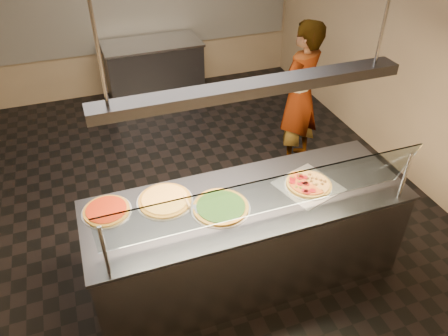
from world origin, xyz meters
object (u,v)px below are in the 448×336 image
object	(u,v)px
pizza_cheese	(165,200)
pizza_spatula	(193,203)
perforated_tray	(308,185)
sneeze_guard	(268,197)
heat_lamp_housing	(253,88)
pizza_spinach	(220,207)
half_pizza_pepperoni	(299,185)
pizza_tomato	(106,210)
worker	(299,96)
half_pizza_sausage	(318,181)
serving_counter	(247,238)
prep_table	(154,71)

from	to	relation	value
pizza_cheese	pizza_spatula	size ratio (longest dim) A/B	2.00
perforated_tray	pizza_spatula	bearing A→B (deg)	175.22
sneeze_guard	heat_lamp_housing	size ratio (longest dim) A/B	1.09
perforated_tray	pizza_spatula	xyz separation A→B (m)	(-1.02, 0.09, 0.02)
perforated_tray	pizza_spatula	distance (m)	1.02
pizza_spinach	pizza_spatula	world-z (taller)	pizza_spatula
perforated_tray	half_pizza_pepperoni	distance (m)	0.10
perforated_tray	pizza_tomato	world-z (taller)	pizza_tomato
worker	half_pizza_pepperoni	bearing A→B (deg)	34.77
pizza_cheese	worker	distance (m)	2.38
worker	pizza_spatula	bearing A→B (deg)	12.97
half_pizza_pepperoni	half_pizza_sausage	size ratio (longest dim) A/B	1.00
half_pizza_pepperoni	pizza_tomato	size ratio (longest dim) A/B	1.06
serving_counter	half_pizza_sausage	world-z (taller)	half_pizza_sausage
prep_table	heat_lamp_housing	size ratio (longest dim) A/B	0.64
half_pizza_sausage	pizza_tomato	bearing A→B (deg)	171.72
sneeze_guard	pizza_cheese	xyz separation A→B (m)	(-0.67, 0.55, -0.28)
serving_counter	pizza_spinach	world-z (taller)	pizza_spinach
half_pizza_pepperoni	heat_lamp_housing	world-z (taller)	heat_lamp_housing
sneeze_guard	pizza_spatula	xyz separation A→B (m)	(-0.46, 0.41, -0.27)
worker	perforated_tray	bearing A→B (deg)	37.47
perforated_tray	prep_table	xyz separation A→B (m)	(-0.54, 3.89, -0.47)
pizza_cheese	pizza_spatula	xyz separation A→B (m)	(0.20, -0.14, 0.01)
heat_lamp_housing	prep_table	bearing A→B (deg)	89.85
serving_counter	prep_table	bearing A→B (deg)	89.85
serving_counter	pizza_spinach	bearing A→B (deg)	-173.57
half_pizza_sausage	prep_table	world-z (taller)	half_pizza_sausage
worker	heat_lamp_housing	xyz separation A→B (m)	(-1.30, -1.56, 1.04)
perforated_tray	heat_lamp_housing	size ratio (longest dim) A/B	0.25
pizza_cheese	sneeze_guard	bearing A→B (deg)	-39.66
sneeze_guard	half_pizza_sausage	bearing A→B (deg)	26.81
half_pizza_pepperoni	pizza_spatula	distance (m)	0.93
pizza_cheese	pizza_spatula	bearing A→B (deg)	-34.52
pizza_cheese	half_pizza_pepperoni	bearing A→B (deg)	-11.25
half_pizza_sausage	pizza_tomato	xyz separation A→B (m)	(-1.79, 0.26, -0.01)
pizza_spatula	worker	bearing A→B (deg)	40.10
serving_counter	pizza_tomato	world-z (taller)	pizza_tomato
heat_lamp_housing	pizza_spatula	bearing A→B (deg)	171.32
perforated_tray	prep_table	distance (m)	3.95
prep_table	pizza_tomato	bearing A→B (deg)	-107.59
perforated_tray	half_pizza_pepperoni	world-z (taller)	half_pizza_pepperoni
sneeze_guard	pizza_spinach	bearing A→B (deg)	129.65
pizza_tomato	pizza_spatula	world-z (taller)	pizza_spatula
half_pizza_sausage	pizza_tomato	world-z (taller)	half_pizza_sausage
pizza_spatula	prep_table	bearing A→B (deg)	82.88
half_pizza_pepperoni	worker	distance (m)	1.78
perforated_tray	pizza_spinach	bearing A→B (deg)	-178.94
half_pizza_pepperoni	prep_table	size ratio (longest dim) A/B	0.29
serving_counter	pizza_tomato	size ratio (longest dim) A/B	6.84
pizza_cheese	heat_lamp_housing	bearing A→B (deg)	-17.49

